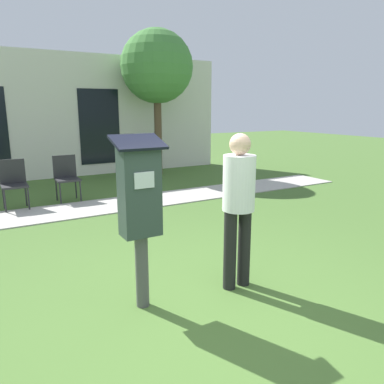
% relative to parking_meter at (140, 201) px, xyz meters
% --- Properties ---
extents(ground_plane, '(40.00, 40.00, 0.00)m').
position_rel_parking_meter_xyz_m(ground_plane, '(0.38, -0.41, -1.02)').
color(ground_plane, '#476B2D').
extents(sidewalk, '(12.00, 1.10, 0.02)m').
position_rel_parking_meter_xyz_m(sidewalk, '(0.38, 3.68, -1.01)').
color(sidewalk, '#B7B2A8').
rests_on(sidewalk, ground).
extents(building_facade, '(10.00, 0.26, 3.20)m').
position_rel_parking_meter_xyz_m(building_facade, '(0.38, 7.28, 0.58)').
color(building_facade, silver).
rests_on(building_facade, ground).
extents(parking_meter, '(0.44, 0.31, 1.59)m').
position_rel_parking_meter_xyz_m(parking_meter, '(0.00, 0.00, 0.00)').
color(parking_meter, '#4C4C4C').
rests_on(parking_meter, ground).
extents(person_standing, '(0.32, 0.32, 1.58)m').
position_rel_parking_meter_xyz_m(person_standing, '(1.00, -0.12, -0.09)').
color(person_standing, black).
rests_on(person_standing, ground).
extents(outdoor_chair_left, '(0.44, 0.44, 0.90)m').
position_rel_parking_meter_xyz_m(outdoor_chair_left, '(-0.67, 4.39, -0.49)').
color(outdoor_chair_left, '#262628').
rests_on(outdoor_chair_left, ground).
extents(outdoor_chair_middle, '(0.44, 0.44, 0.90)m').
position_rel_parking_meter_xyz_m(outdoor_chair_middle, '(0.29, 4.52, -0.49)').
color(outdoor_chair_middle, '#262628').
rests_on(outdoor_chair_middle, ground).
extents(tree, '(1.90, 1.90, 3.82)m').
position_rel_parking_meter_xyz_m(tree, '(3.15, 6.36, 1.83)').
color(tree, brown).
rests_on(tree, ground).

